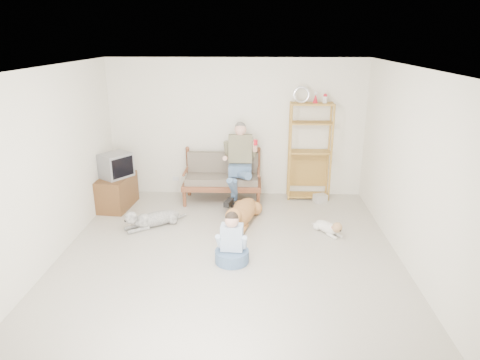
{
  "coord_description": "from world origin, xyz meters",
  "views": [
    {
      "loc": [
        0.37,
        -5.51,
        3.1
      ],
      "look_at": [
        0.13,
        1.0,
        0.88
      ],
      "focal_mm": 32.0,
      "sensor_mm": 36.0,
      "label": 1
    }
  ],
  "objects_px": {
    "etagere": "(310,151)",
    "tv_stand": "(117,192)",
    "golden_retriever": "(241,214)",
    "loveseat": "(222,176)"
  },
  "relations": [
    {
      "from": "tv_stand",
      "to": "etagere",
      "type": "bearing_deg",
      "value": 15.65
    },
    {
      "from": "tv_stand",
      "to": "golden_retriever",
      "type": "xyz_separation_m",
      "value": [
        2.37,
        -0.7,
        -0.11
      ]
    },
    {
      "from": "etagere",
      "to": "golden_retriever",
      "type": "height_order",
      "value": "etagere"
    },
    {
      "from": "loveseat",
      "to": "etagere",
      "type": "relative_size",
      "value": 0.68
    },
    {
      "from": "etagere",
      "to": "tv_stand",
      "type": "height_order",
      "value": "etagere"
    },
    {
      "from": "tv_stand",
      "to": "golden_retriever",
      "type": "height_order",
      "value": "tv_stand"
    },
    {
      "from": "tv_stand",
      "to": "golden_retriever",
      "type": "distance_m",
      "value": 2.48
    },
    {
      "from": "loveseat",
      "to": "golden_retriever",
      "type": "height_order",
      "value": "loveseat"
    },
    {
      "from": "etagere",
      "to": "golden_retriever",
      "type": "xyz_separation_m",
      "value": [
        -1.28,
        -1.33,
        -0.78
      ]
    },
    {
      "from": "etagere",
      "to": "tv_stand",
      "type": "distance_m",
      "value": 3.77
    }
  ]
}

